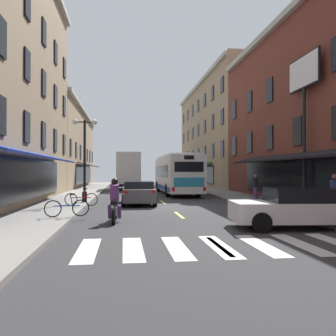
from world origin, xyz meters
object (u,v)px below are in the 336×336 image
Objects in this scene: transit_bus at (176,174)px; street_lamp_twin at (85,156)px; box_truck at (128,171)px; sedan_mid at (138,192)px; billboard_sign at (304,89)px; sedan_far at (302,207)px; sedan_near at (127,181)px; bicycle_mid at (67,207)px; pedestrian_near at (335,193)px; pedestrian_mid at (255,186)px; motorcycle_rider at (115,203)px; bicycle_near at (81,199)px.

transit_bus is 2.45× the size of street_lamp_twin.
box_truck is 1.62× the size of sedan_mid.
billboard_sign is 9.06m from sedan_far.
transit_bus is at bearing 94.68° from sedan_far.
billboard_sign is 32.10m from sedan_near.
pedestrian_near reaches higher than bicycle_mid.
sedan_mid is 7.13m from bicycle_mid.
pedestrian_near is at bearing -100.37° from billboard_sign.
pedestrian_near is at bearing 179.62° from pedestrian_mid.
sedan_near is 35.05m from pedestrian_near.
motorcycle_rider is 9.14m from pedestrian_near.
box_truck is at bearing -43.43° from pedestrian_near.
bicycle_mid is (-8.21, 2.95, -0.20)m from sedan_far.
bicycle_near is (-2.67, -29.20, -0.17)m from sedan_near.
sedan_mid reaches higher than bicycle_near.
sedan_mid reaches higher than sedan_near.
sedan_near is at bearing 90.73° from sedan_mid.
motorcycle_rider reaches higher than sedan_mid.
bicycle_mid is 1.07× the size of pedestrian_mid.
sedan_near is at bearing 15.85° from pedestrian_mid.
bicycle_near is 4.40m from bicycle_mid.
bicycle_mid is (-2.65, -23.45, -1.48)m from box_truck.
sedan_far is at bearing 69.15° from pedestrian_near.
bicycle_mid is at bearing -90.43° from bicycle_near.
transit_bus is 17.04m from bicycle_mid.
bicycle_near is (-6.65, -11.22, -1.21)m from transit_bus.
pedestrian_mid is at bearing 11.04° from sedan_mid.
sedan_far is (-3.47, -6.24, -5.57)m from billboard_sign.
sedan_mid is (0.34, -27.15, 0.03)m from sedan_near.
sedan_near is 33.70m from bicycle_mid.
transit_bus is 18.66m from sedan_far.
bicycle_near is 1.01× the size of bicycle_mid.
bicycle_near is at bearing 89.57° from bicycle_mid.
bicycle_near is 11.35m from pedestrian_mid.
billboard_sign is 13.04m from bicycle_near.
sedan_far is (5.51, -36.55, 0.03)m from sedan_near.
sedan_far is 3.02× the size of pedestrian_mid.
transit_bus is at bearing 26.57° from pedestrian_mid.
box_truck is 19.28m from bicycle_near.
box_truck is 3.70× the size of motorcycle_rider.
billboard_sign reaches higher than pedestrian_near.
motorcycle_rider is (-1.18, -7.14, 0.00)m from sedan_mid.
sedan_far is 0.99× the size of street_lamp_twin.
street_lamp_twin is at bearing -99.15° from box_truck.
sedan_mid is at bearing -13.66° from pedestrian_near.
box_truck is 4.52× the size of bicycle_mid.
pedestrian_near is 8.42m from pedestrian_mid.
pedestrian_near is at bearing 41.84° from sedan_far.
sedan_mid is at bearing -111.64° from transit_bus.
bicycle_mid is (-6.69, -15.62, -1.21)m from transit_bus.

